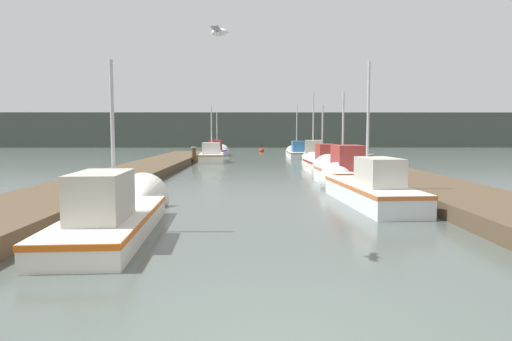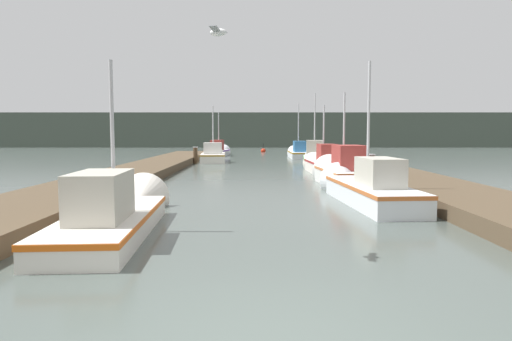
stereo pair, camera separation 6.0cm
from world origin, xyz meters
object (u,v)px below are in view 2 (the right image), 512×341
at_px(fishing_boat_6, 297,153).
at_px(mooring_piling_2, 371,169).
at_px(fishing_boat_2, 342,172).
at_px(fishing_boat_5, 213,156).
at_px(fishing_boat_4, 314,158).
at_px(fishing_boat_3, 322,164).
at_px(fishing_boat_0, 120,210).
at_px(fishing_boat_7, 219,151).
at_px(fishing_boat_1, 363,187).
at_px(mooring_piling_1, 337,160).
at_px(seagull_lead, 218,32).
at_px(channel_buoy, 263,151).
at_px(mooring_piling_0, 195,155).

distance_m(fishing_boat_6, mooring_piling_2, 19.40).
distance_m(fishing_boat_2, mooring_piling_2, 1.14).
bearing_deg(fishing_boat_5, fishing_boat_4, -31.41).
bearing_deg(fishing_boat_3, fishing_boat_0, -117.67).
xyz_separation_m(fishing_boat_0, fishing_boat_7, (-0.28, 30.66, 0.07)).
relative_size(fishing_boat_2, fishing_boat_5, 0.99).
distance_m(fishing_boat_1, fishing_boat_6, 23.63).
distance_m(mooring_piling_1, mooring_piling_2, 8.39).
xyz_separation_m(fishing_boat_1, fishing_boat_4, (0.40, 14.91, 0.05)).
bearing_deg(seagull_lead, fishing_boat_3, -178.85).
bearing_deg(mooring_piling_1, channel_buoy, 100.82).
relative_size(fishing_boat_4, mooring_piling_0, 4.76).
height_order(mooring_piling_0, channel_buoy, mooring_piling_0).
bearing_deg(fishing_boat_2, fishing_boat_0, -131.98).
bearing_deg(fishing_boat_5, fishing_boat_2, -68.75).
distance_m(fishing_boat_1, fishing_boat_7, 27.64).
distance_m(fishing_boat_0, fishing_boat_2, 10.54).
bearing_deg(fishing_boat_2, fishing_boat_4, 84.95).
relative_size(fishing_boat_0, seagull_lead, 11.45).
distance_m(mooring_piling_0, seagull_lead, 23.17).
height_order(fishing_boat_2, fishing_boat_3, fishing_boat_2).
height_order(fishing_boat_3, fishing_boat_7, fishing_boat_7).
height_order(fishing_boat_3, mooring_piling_0, fishing_boat_3).
bearing_deg(fishing_boat_0, mooring_piling_1, 61.20).
distance_m(fishing_boat_3, seagull_lead, 16.80).
height_order(fishing_boat_6, fishing_boat_7, fishing_boat_6).
bearing_deg(mooring_piling_0, fishing_boat_2, -57.79).
height_order(fishing_boat_0, fishing_boat_5, fishing_boat_5).
bearing_deg(fishing_boat_0, seagull_lead, -49.53).
distance_m(fishing_boat_6, fishing_boat_7, 7.47).
bearing_deg(mooring_piling_2, fishing_boat_2, 168.22).
bearing_deg(fishing_boat_2, mooring_piling_1, 77.31).
distance_m(mooring_piling_0, channel_buoy, 17.75).
bearing_deg(fishing_boat_0, fishing_boat_3, 60.83).
height_order(fishing_boat_5, channel_buoy, fishing_boat_5).
height_order(fishing_boat_0, fishing_boat_2, fishing_boat_2).
bearing_deg(channel_buoy, fishing_boat_2, -84.62).
height_order(fishing_boat_0, fishing_boat_1, fishing_boat_1).
distance_m(fishing_boat_0, fishing_boat_1, 7.36).
relative_size(mooring_piling_2, channel_buoy, 1.22).
bearing_deg(fishing_boat_4, fishing_boat_7, 125.82).
height_order(fishing_boat_2, mooring_piling_1, fishing_boat_2).
distance_m(fishing_boat_4, fishing_boat_7, 13.83).
bearing_deg(fishing_boat_2, fishing_boat_5, 111.10).
relative_size(fishing_boat_4, fishing_boat_6, 0.89).
distance_m(mooring_piling_0, mooring_piling_1, 9.53).
distance_m(fishing_boat_5, mooring_piling_2, 16.07).
relative_size(mooring_piling_2, seagull_lead, 2.18).
bearing_deg(fishing_boat_6, fishing_boat_5, -141.42).
relative_size(mooring_piling_0, channel_buoy, 1.11).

